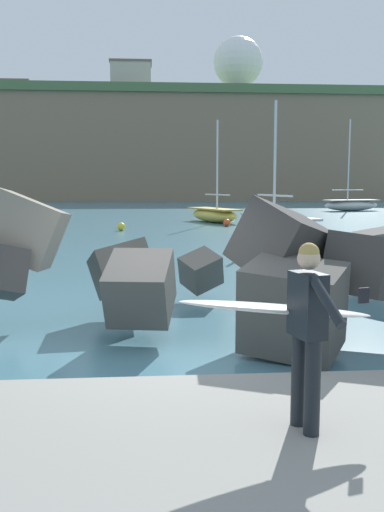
# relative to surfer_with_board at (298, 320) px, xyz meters

# --- Properties ---
(ground_plane) EXTENTS (400.00, 400.00, 0.00)m
(ground_plane) POSITION_rel_surfer_with_board_xyz_m (-1.45, 3.32, -1.28)
(ground_plane) COLOR #42707F
(walkway_path) EXTENTS (48.00, 4.40, 0.24)m
(walkway_path) POSITION_rel_surfer_with_board_xyz_m (-1.45, -0.68, -1.16)
(walkway_path) COLOR gray
(walkway_path) RESTS_ON ground
(breakwater_jetty) EXTENTS (30.16, 6.99, 2.50)m
(breakwater_jetty) POSITION_rel_surfer_with_board_xyz_m (0.54, 4.94, -0.09)
(breakwater_jetty) COLOR #3D3A38
(breakwater_jetty) RESTS_ON ground
(surfer_with_board) EXTENTS (2.11, 1.37, 1.78)m
(surfer_with_board) POSITION_rel_surfer_with_board_xyz_m (0.00, 0.00, 0.00)
(surfer_with_board) COLOR black
(surfer_with_board) RESTS_ON walkway_path
(boat_near_right) EXTENTS (2.82, 5.94, 6.18)m
(boat_near_right) POSITION_rel_surfer_with_board_xyz_m (4.45, 19.94, -0.67)
(boat_near_right) COLOR white
(boat_near_right) RESTS_ON ground
(boat_mid_left) EXTENTS (3.43, 5.35, 6.53)m
(boat_mid_left) POSITION_rel_surfer_with_board_xyz_m (2.99, 31.92, -0.75)
(boat_mid_left) COLOR #EAC64C
(boat_mid_left) RESTS_ON ground
(boat_mid_centre) EXTENTS (5.83, 3.19, 8.25)m
(boat_mid_centre) POSITION_rel_surfer_with_board_xyz_m (17.39, 46.15, -0.69)
(boat_mid_centre) COLOR beige
(boat_mid_centre) RESTS_ON ground
(mooring_buoy_inner) EXTENTS (0.44, 0.44, 0.44)m
(mooring_buoy_inner) POSITION_rel_surfer_with_board_xyz_m (-2.78, 25.71, -1.06)
(mooring_buoy_inner) COLOR yellow
(mooring_buoy_inner) RESTS_ON ground
(mooring_buoy_middle) EXTENTS (0.44, 0.44, 0.44)m
(mooring_buoy_middle) POSITION_rel_surfer_with_board_xyz_m (3.34, 28.32, -1.06)
(mooring_buoy_middle) COLOR #E54C1E
(mooring_buoy_middle) RESTS_ON ground
(headland_bluff) EXTENTS (100.43, 41.01, 15.88)m
(headland_bluff) POSITION_rel_surfer_with_board_xyz_m (-13.51, 93.65, 6.69)
(headland_bluff) COLOR #847056
(headland_bluff) RESTS_ON ground
(radar_dome) EXTENTS (8.19, 8.19, 10.63)m
(radar_dome) POSITION_rel_surfer_with_board_xyz_m (13.95, 91.50, 20.64)
(radar_dome) COLOR silver
(radar_dome) RESTS_ON headland_bluff
(station_building_west) EXTENTS (6.23, 4.48, 3.94)m
(station_building_west) POSITION_rel_surfer_with_board_xyz_m (-23.89, 96.92, 16.59)
(station_building_west) COLOR beige
(station_building_west) RESTS_ON headland_bluff
(station_building_central) EXTENTS (6.26, 5.32, 4.71)m
(station_building_central) POSITION_rel_surfer_with_board_xyz_m (-3.54, 84.26, 16.97)
(station_building_central) COLOR #B2ADA3
(station_building_central) RESTS_ON headland_bluff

